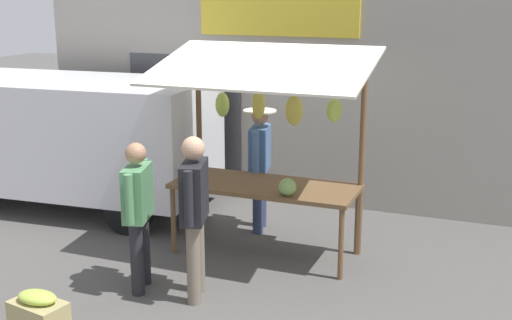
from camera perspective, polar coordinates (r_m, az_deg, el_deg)
ground_plane at (r=8.20m, az=0.78°, el=-7.99°), size 40.00×40.00×0.00m
street_backdrop at (r=9.78m, az=5.13°, el=6.00°), size 9.00×0.30×3.40m
market_stall at (r=7.76m, az=0.86°, el=2.67°), size 2.50×1.46×2.50m
vendor_with_sunhat at (r=8.67m, az=0.32°, el=0.13°), size 0.43×0.69×1.66m
shopper_with_ponytail at (r=7.06m, az=-10.08°, el=-3.96°), size 0.34×0.67×1.61m
shopper_with_shopping_bag at (r=6.76m, az=-5.30°, el=-3.91°), size 0.36×0.70×1.72m
parked_van at (r=10.20m, az=-17.11°, el=2.47°), size 4.52×2.15×1.88m
produce_crate_side at (r=6.75m, az=-18.16°, el=-12.29°), size 0.59×0.42×0.39m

